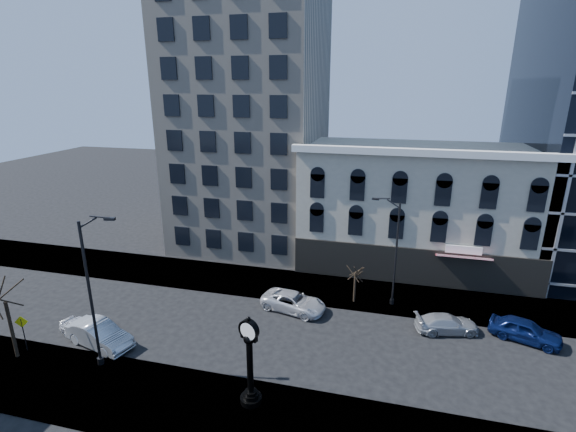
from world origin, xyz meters
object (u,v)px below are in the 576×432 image
(street_clock, at_px, (250,365))
(warning_sign, at_px, (22,327))
(car_near_a, at_px, (83,328))
(car_near_b, at_px, (99,334))
(street_lamp_near, at_px, (96,253))

(street_clock, relative_size, warning_sign, 2.08)
(car_near_a, xyz_separation_m, car_near_b, (1.85, -0.62, 0.19))
(street_clock, distance_m, street_lamp_near, 11.31)
(street_lamp_near, bearing_deg, street_clock, -16.92)
(car_near_a, bearing_deg, street_clock, -89.00)
(car_near_a, height_order, car_near_b, car_near_b)
(car_near_a, bearing_deg, car_near_b, -94.03)
(street_clock, height_order, warning_sign, street_clock)
(warning_sign, height_order, car_near_b, warning_sign)
(street_clock, xyz_separation_m, street_lamp_near, (-9.91, 0.98, 5.35))
(street_clock, relative_size, car_near_b, 1.07)
(street_clock, bearing_deg, car_near_a, -173.78)
(car_near_a, distance_m, car_near_b, 1.96)
(street_clock, relative_size, street_lamp_near, 0.53)
(car_near_b, bearing_deg, street_clock, -87.97)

